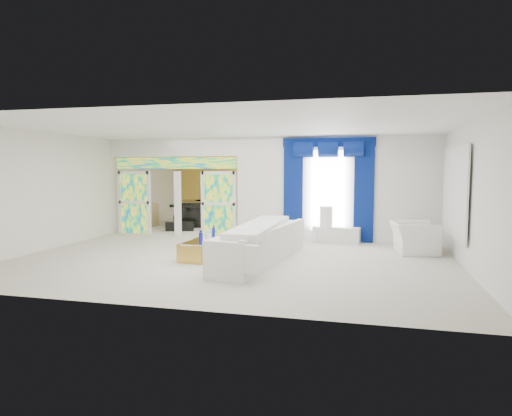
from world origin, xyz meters
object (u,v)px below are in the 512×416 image
(coffee_table, at_px, (209,248))
(console_table, at_px, (337,235))
(grand_piano, at_px, (197,213))
(armchair, at_px, (414,238))
(white_sofa, at_px, (261,245))

(coffee_table, distance_m, console_table, 3.98)
(coffee_table, distance_m, grand_piano, 6.10)
(armchair, distance_m, grand_piano, 8.24)
(white_sofa, distance_m, armchair, 3.93)
(coffee_table, height_order, armchair, armchair)
(console_table, bearing_deg, grand_piano, 152.34)
(white_sofa, bearing_deg, armchair, 37.54)
(white_sofa, bearing_deg, grand_piano, 131.00)
(console_table, bearing_deg, white_sofa, -115.16)
(grand_piano, bearing_deg, console_table, -44.51)
(console_table, bearing_deg, coffee_table, -134.99)
(white_sofa, height_order, console_table, white_sofa)
(white_sofa, bearing_deg, console_table, 72.88)
(white_sofa, distance_m, grand_piano, 7.00)
(white_sofa, height_order, grand_piano, grand_piano)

